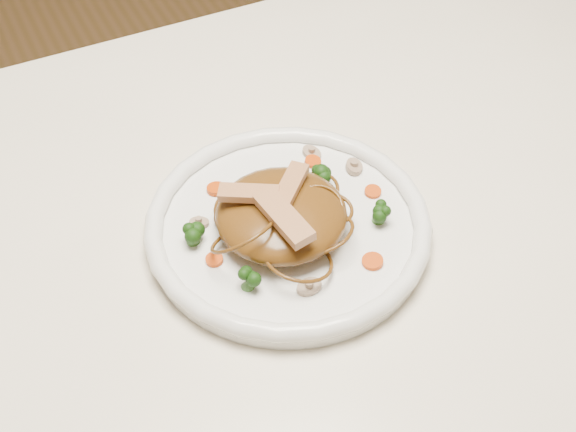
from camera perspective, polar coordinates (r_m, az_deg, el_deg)
name	(u,v)px	position (r m, az deg, el deg)	size (l,w,h in m)	color
table	(280,265)	(0.95, -0.55, -3.56)	(1.20, 0.80, 0.75)	white
plate	(288,230)	(0.84, 0.00, -1.04)	(0.30, 0.30, 0.02)	white
noodle_mound	(281,214)	(0.81, -0.50, 0.11)	(0.14, 0.14, 0.04)	#5D3511
chicken_a	(291,185)	(0.80, 0.19, 2.29)	(0.06, 0.02, 0.01)	tan
chicken_b	(249,193)	(0.79, -2.87, 1.66)	(0.06, 0.02, 0.01)	tan
chicken_c	(284,217)	(0.77, -0.30, -0.09)	(0.08, 0.02, 0.01)	tan
broccoli_0	(322,174)	(0.87, 2.48, 3.08)	(0.03, 0.03, 0.03)	#183C0C
broccoli_1	(192,233)	(0.81, -6.98, -1.23)	(0.02, 0.02, 0.03)	#183C0C
broccoli_2	(247,276)	(0.77, -2.98, -4.38)	(0.03, 0.03, 0.03)	#183C0C
broccoli_3	(379,211)	(0.83, 6.64, 0.34)	(0.02, 0.02, 0.03)	#183C0C
carrot_0	(313,162)	(0.90, 1.81, 3.96)	(0.02, 0.02, 0.01)	#CD4307
carrot_1	(214,260)	(0.80, -5.36, -3.17)	(0.02, 0.02, 0.01)	#CD4307
carrot_2	(373,192)	(0.87, 6.17, 1.76)	(0.02, 0.02, 0.01)	#CD4307
carrot_3	(216,189)	(0.87, -5.23, 1.98)	(0.02, 0.02, 0.01)	#CD4307
carrot_4	(373,261)	(0.80, 6.15, -3.29)	(0.02, 0.02, 0.01)	#CD4307
mushroom_0	(309,287)	(0.77, 1.54, -5.18)	(0.03, 0.03, 0.01)	tan
mushroom_1	(354,167)	(0.90, 4.81, 3.58)	(0.03, 0.03, 0.01)	tan
mushroom_2	(199,223)	(0.84, -6.47, -0.51)	(0.02, 0.02, 0.01)	tan
mushroom_3	(312,153)	(0.91, 1.73, 4.59)	(0.02, 0.02, 0.01)	tan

